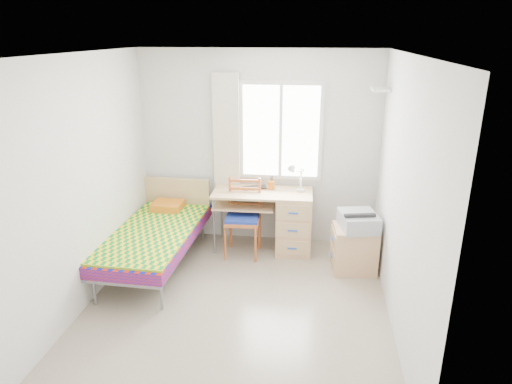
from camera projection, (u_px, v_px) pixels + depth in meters
The scene contains 17 objects.
floor at pixel (237, 305), 4.93m from camera, with size 3.50×3.50×0.00m, color #BCAD93.
ceiling at pixel (233, 54), 4.06m from camera, with size 3.50×3.50×0.00m, color white.
wall_back at pixel (258, 149), 6.13m from camera, with size 3.20×3.20×0.00m, color silver.
wall_left at pixel (83, 184), 4.70m from camera, with size 3.50×3.50×0.00m, color silver.
wall_right at pixel (402, 199), 4.29m from camera, with size 3.50×3.50×0.00m, color silver.
window at pixel (281, 131), 5.99m from camera, with size 1.10×0.04×1.30m.
curtain at pixel (226, 138), 6.07m from camera, with size 0.35×0.05×1.70m, color beige.
floating_shelf at pixel (381, 89), 5.33m from camera, with size 0.20×0.32×0.03m, color white.
bed at pixel (156, 234), 5.65m from camera, with size 0.98×2.02×0.86m.
desk at pixel (289, 219), 6.04m from camera, with size 1.31×0.63×0.81m.
chair at pixel (244, 213), 5.91m from camera, with size 0.46×0.46×1.01m.
cabinet at pixel (354, 249), 5.58m from camera, with size 0.56×0.51×0.56m.
printer at pixel (358, 221), 5.42m from camera, with size 0.50×0.55×0.20m.
laptop at pixel (255, 189), 6.03m from camera, with size 0.33×0.21×0.03m, color black.
pen_cup at pixel (271, 185), 6.05m from camera, with size 0.08×0.08×0.11m, color orange.
task_lamp at pixel (296, 176), 5.79m from camera, with size 0.22×0.32×0.40m.
book at pixel (244, 207), 6.05m from camera, with size 0.19×0.26×0.02m, color gray.
Camera 1 is at (0.78, -4.18, 2.78)m, focal length 32.00 mm.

